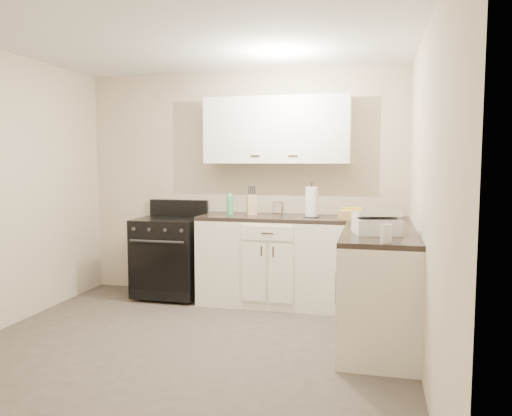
% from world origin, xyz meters
% --- Properties ---
extents(floor, '(3.60, 3.60, 0.00)m').
position_xyz_m(floor, '(0.00, 0.00, 0.00)').
color(floor, '#473F38').
rests_on(floor, ground).
extents(ceiling, '(3.60, 3.60, 0.00)m').
position_xyz_m(ceiling, '(0.00, 0.00, 2.50)').
color(ceiling, white).
rests_on(ceiling, wall_back).
extents(wall_back, '(3.60, 0.00, 3.60)m').
position_xyz_m(wall_back, '(0.00, 1.80, 1.25)').
color(wall_back, beige).
rests_on(wall_back, ground).
extents(wall_right, '(0.00, 3.60, 3.60)m').
position_xyz_m(wall_right, '(1.80, 0.00, 1.25)').
color(wall_right, beige).
rests_on(wall_right, ground).
extents(wall_front, '(3.60, 0.00, 3.60)m').
position_xyz_m(wall_front, '(0.00, -1.80, 1.25)').
color(wall_front, beige).
rests_on(wall_front, ground).
extents(base_cabinets_back, '(1.55, 0.60, 0.90)m').
position_xyz_m(base_cabinets_back, '(0.43, 1.50, 0.45)').
color(base_cabinets_back, silver).
rests_on(base_cabinets_back, floor).
extents(base_cabinets_right, '(0.60, 1.90, 0.90)m').
position_xyz_m(base_cabinets_right, '(1.50, 0.85, 0.45)').
color(base_cabinets_right, silver).
rests_on(base_cabinets_right, floor).
extents(countertop_back, '(1.55, 0.60, 0.04)m').
position_xyz_m(countertop_back, '(0.43, 1.50, 0.92)').
color(countertop_back, black).
rests_on(countertop_back, base_cabinets_back).
extents(countertop_right, '(0.60, 1.90, 0.04)m').
position_xyz_m(countertop_right, '(1.50, 0.85, 0.92)').
color(countertop_right, black).
rests_on(countertop_right, base_cabinets_right).
extents(upper_cabinets, '(1.55, 0.30, 0.70)m').
position_xyz_m(upper_cabinets, '(0.43, 1.65, 1.84)').
color(upper_cabinets, white).
rests_on(upper_cabinets, wall_back).
extents(stove, '(0.70, 0.60, 0.85)m').
position_xyz_m(stove, '(-0.75, 1.48, 0.46)').
color(stove, black).
rests_on(stove, floor).
extents(knife_block, '(0.13, 0.12, 0.22)m').
position_xyz_m(knife_block, '(0.18, 1.55, 1.05)').
color(knife_block, '#D9B085').
rests_on(knife_block, countertop_back).
extents(paper_towel, '(0.13, 0.13, 0.31)m').
position_xyz_m(paper_towel, '(0.82, 1.47, 1.09)').
color(paper_towel, white).
rests_on(paper_towel, countertop_back).
extents(soap_bottle, '(0.09, 0.09, 0.20)m').
position_xyz_m(soap_bottle, '(-0.05, 1.47, 1.04)').
color(soap_bottle, '#3FA561').
rests_on(soap_bottle, countertop_back).
extents(picture_frame, '(0.11, 0.04, 0.13)m').
position_xyz_m(picture_frame, '(0.42, 1.76, 1.00)').
color(picture_frame, black).
rests_on(picture_frame, countertop_back).
extents(wicker_basket, '(0.29, 0.22, 0.09)m').
position_xyz_m(wicker_basket, '(1.25, 1.38, 0.98)').
color(wicker_basket, tan).
rests_on(wicker_basket, countertop_right).
extents(countertop_grill, '(0.40, 0.38, 0.12)m').
position_xyz_m(countertop_grill, '(1.47, 0.43, 1.00)').
color(countertop_grill, white).
rests_on(countertop_grill, countertop_right).
extents(glass_jar, '(0.09, 0.09, 0.13)m').
position_xyz_m(glass_jar, '(1.54, 0.00, 1.01)').
color(glass_jar, silver).
rests_on(glass_jar, countertop_right).
extents(oven_mitt_near, '(0.02, 0.14, 0.24)m').
position_xyz_m(oven_mitt_near, '(1.18, 0.35, 0.51)').
color(oven_mitt_near, black).
rests_on(oven_mitt_near, base_cabinets_right).
extents(oven_mitt_far, '(0.02, 0.13, 0.23)m').
position_xyz_m(oven_mitt_far, '(1.18, 0.65, 0.47)').
color(oven_mitt_far, black).
rests_on(oven_mitt_far, base_cabinets_right).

